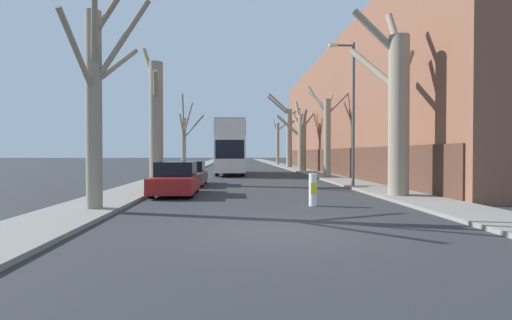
{
  "coord_description": "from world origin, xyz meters",
  "views": [
    {
      "loc": [
        -1.19,
        -9.56,
        1.87
      ],
      "look_at": [
        0.5,
        20.4,
        1.34
      ],
      "focal_mm": 28.0,
      "sensor_mm": 36.0,
      "label": 1
    }
  ],
  "objects_px": {
    "street_tree_right_3": "(289,133)",
    "traffic_bollard": "(313,190)",
    "street_tree_right_4": "(278,142)",
    "street_tree_left_2": "(185,140)",
    "lamp_post": "(351,107)",
    "street_tree_left_0": "(96,97)",
    "street_tree_left_1": "(156,118)",
    "parked_car_1": "(189,174)",
    "parked_car_0": "(176,179)",
    "street_tree_right_1": "(327,132)",
    "street_tree_right_2": "(301,138)",
    "street_tree_right_0": "(396,107)",
    "double_decker_bus": "(230,145)"
  },
  "relations": [
    {
      "from": "street_tree_right_2",
      "to": "double_decker_bus",
      "type": "bearing_deg",
      "value": -150.4
    },
    {
      "from": "street_tree_right_2",
      "to": "street_tree_right_4",
      "type": "height_order",
      "value": "street_tree_right_4"
    },
    {
      "from": "street_tree_left_0",
      "to": "double_decker_bus",
      "type": "xyz_separation_m",
      "value": [
        4.03,
        22.18,
        -1.05
      ]
    },
    {
      "from": "street_tree_left_1",
      "to": "traffic_bollard",
      "type": "bearing_deg",
      "value": -53.73
    },
    {
      "from": "street_tree_left_2",
      "to": "street_tree_left_0",
      "type": "bearing_deg",
      "value": -89.83
    },
    {
      "from": "street_tree_left_0",
      "to": "parked_car_0",
      "type": "distance_m",
      "value": 6.09
    },
    {
      "from": "street_tree_left_2",
      "to": "parked_car_0",
      "type": "relative_size",
      "value": 1.66
    },
    {
      "from": "street_tree_left_0",
      "to": "lamp_post",
      "type": "bearing_deg",
      "value": 37.5
    },
    {
      "from": "street_tree_left_1",
      "to": "street_tree_left_0",
      "type": "bearing_deg",
      "value": -88.49
    },
    {
      "from": "street_tree_left_2",
      "to": "lamp_post",
      "type": "distance_m",
      "value": 18.44
    },
    {
      "from": "street_tree_left_0",
      "to": "street_tree_left_2",
      "type": "xyz_separation_m",
      "value": [
        -0.07,
        23.12,
        -0.58
      ]
    },
    {
      "from": "street_tree_right_3",
      "to": "lamp_post",
      "type": "relative_size",
      "value": 1.2
    },
    {
      "from": "street_tree_right_2",
      "to": "street_tree_right_0",
      "type": "bearing_deg",
      "value": -89.69
    },
    {
      "from": "double_decker_bus",
      "to": "parked_car_0",
      "type": "relative_size",
      "value": 2.46
    },
    {
      "from": "street_tree_left_0",
      "to": "parked_car_1",
      "type": "height_order",
      "value": "street_tree_left_0"
    },
    {
      "from": "double_decker_bus",
      "to": "traffic_bollard",
      "type": "relative_size",
      "value": 8.83
    },
    {
      "from": "parked_car_0",
      "to": "lamp_post",
      "type": "relative_size",
      "value": 0.53
    },
    {
      "from": "street_tree_left_1",
      "to": "double_decker_bus",
      "type": "xyz_separation_m",
      "value": [
        4.32,
        11.04,
        -1.37
      ]
    },
    {
      "from": "street_tree_left_2",
      "to": "street_tree_right_0",
      "type": "bearing_deg",
      "value": -60.36
    },
    {
      "from": "street_tree_right_2",
      "to": "traffic_bollard",
      "type": "bearing_deg",
      "value": -98.79
    },
    {
      "from": "parked_car_1",
      "to": "street_tree_right_1",
      "type": "bearing_deg",
      "value": 28.59
    },
    {
      "from": "street_tree_right_0",
      "to": "street_tree_right_3",
      "type": "relative_size",
      "value": 0.87
    },
    {
      "from": "street_tree_left_0",
      "to": "street_tree_right_0",
      "type": "relative_size",
      "value": 0.92
    },
    {
      "from": "parked_car_0",
      "to": "parked_car_1",
      "type": "height_order",
      "value": "parked_car_0"
    },
    {
      "from": "street_tree_right_2",
      "to": "lamp_post",
      "type": "distance_m",
      "value": 18.04
    },
    {
      "from": "street_tree_left_1",
      "to": "street_tree_right_2",
      "type": "distance_m",
      "value": 18.76
    },
    {
      "from": "street_tree_left_2",
      "to": "street_tree_right_0",
      "type": "xyz_separation_m",
      "value": [
        11.17,
        -19.63,
        0.76
      ]
    },
    {
      "from": "street_tree_right_4",
      "to": "double_decker_bus",
      "type": "height_order",
      "value": "street_tree_right_4"
    },
    {
      "from": "street_tree_left_0",
      "to": "parked_car_1",
      "type": "distance_m",
      "value": 10.99
    },
    {
      "from": "street_tree_right_3",
      "to": "street_tree_right_4",
      "type": "relative_size",
      "value": 1.28
    },
    {
      "from": "street_tree_left_2",
      "to": "double_decker_bus",
      "type": "distance_m",
      "value": 4.23
    },
    {
      "from": "street_tree_left_0",
      "to": "street_tree_left_1",
      "type": "height_order",
      "value": "street_tree_left_1"
    },
    {
      "from": "street_tree_right_1",
      "to": "lamp_post",
      "type": "relative_size",
      "value": 0.89
    },
    {
      "from": "street_tree_right_0",
      "to": "street_tree_left_0",
      "type": "bearing_deg",
      "value": -162.57
    },
    {
      "from": "street_tree_left_2",
      "to": "traffic_bollard",
      "type": "height_order",
      "value": "street_tree_left_2"
    },
    {
      "from": "street_tree_left_0",
      "to": "double_decker_bus",
      "type": "distance_m",
      "value": 22.57
    },
    {
      "from": "parked_car_0",
      "to": "lamp_post",
      "type": "height_order",
      "value": "lamp_post"
    },
    {
      "from": "traffic_bollard",
      "to": "street_tree_right_4",
      "type": "bearing_deg",
      "value": 85.1
    },
    {
      "from": "street_tree_right_3",
      "to": "traffic_bollard",
      "type": "height_order",
      "value": "street_tree_right_3"
    },
    {
      "from": "street_tree_right_1",
      "to": "street_tree_left_2",
      "type": "bearing_deg",
      "value": 145.67
    },
    {
      "from": "street_tree_left_0",
      "to": "lamp_post",
      "type": "distance_m",
      "value": 13.36
    },
    {
      "from": "street_tree_right_1",
      "to": "parked_car_1",
      "type": "relative_size",
      "value": 1.53
    },
    {
      "from": "street_tree_left_2",
      "to": "lamp_post",
      "type": "height_order",
      "value": "lamp_post"
    },
    {
      "from": "street_tree_left_0",
      "to": "street_tree_right_4",
      "type": "xyz_separation_m",
      "value": [
        11.18,
        48.58,
        -0.02
      ]
    },
    {
      "from": "street_tree_left_2",
      "to": "double_decker_bus",
      "type": "bearing_deg",
      "value": -12.87
    },
    {
      "from": "double_decker_bus",
      "to": "street_tree_left_0",
      "type": "bearing_deg",
      "value": -100.29
    },
    {
      "from": "street_tree_right_4",
      "to": "street_tree_left_2",
      "type": "bearing_deg",
      "value": -113.83
    },
    {
      "from": "parked_car_0",
      "to": "street_tree_left_2",
      "type": "bearing_deg",
      "value": 95.72
    },
    {
      "from": "street_tree_right_1",
      "to": "street_tree_right_4",
      "type": "relative_size",
      "value": 0.96
    },
    {
      "from": "street_tree_right_1",
      "to": "street_tree_right_3",
      "type": "relative_size",
      "value": 0.75
    }
  ]
}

